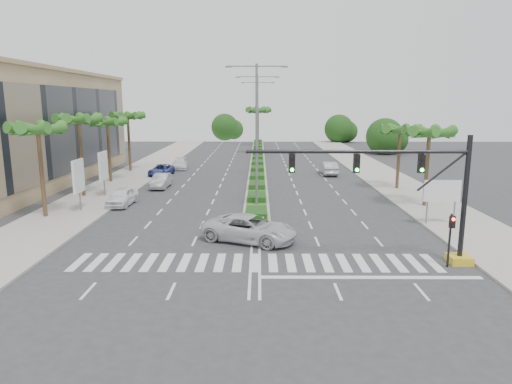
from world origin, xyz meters
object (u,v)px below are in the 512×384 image
car_parked_c (161,170)px  car_parked_d (180,164)px  car_parked_a (122,197)px  car_parked_b (161,181)px  car_right (329,168)px  car_crossing (250,228)px

car_parked_c → car_parked_d: car_parked_c is taller
car_parked_a → car_parked_b: car_parked_a is taller
car_parked_d → car_right: size_ratio=0.95×
car_parked_c → car_right: bearing=7.0°
car_parked_a → car_parked_b: size_ratio=1.01×
car_parked_a → car_parked_c: size_ratio=0.91×
car_parked_c → car_right: (20.70, 1.11, 0.12)m
car_parked_a → car_right: 27.04m
car_parked_b → car_right: 21.06m
car_right → car_parked_c: bearing=2.3°
car_parked_c → car_parked_d: bearing=81.8°
car_parked_b → car_right: bearing=27.2°
car_parked_c → car_crossing: size_ratio=0.81×
car_parked_a → car_crossing: bearing=-39.2°
car_parked_b → car_crossing: bearing=-60.8°
car_parked_a → car_right: bearing=43.2°
car_parked_a → car_parked_b: 8.53m
car_parked_b → car_parked_d: size_ratio=0.95×
car_crossing → car_parked_d: bearing=40.3°
car_crossing → car_parked_b: bearing=50.5°
car_parked_b → car_crossing: car_crossing is taller
car_parked_d → car_parked_a: bearing=-100.3°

